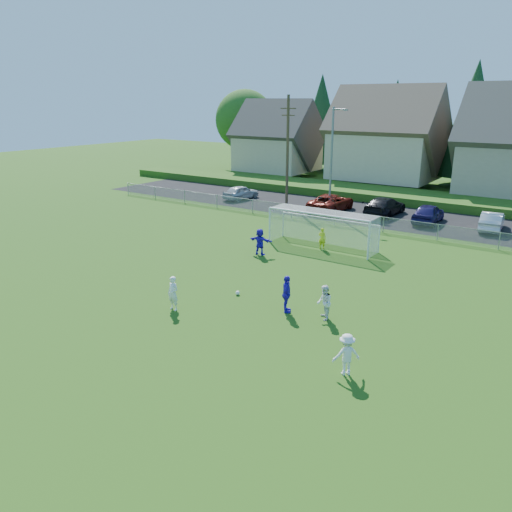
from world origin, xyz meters
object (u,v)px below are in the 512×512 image
at_px(car_f, 492,221).
at_px(player_white_c, 347,354).
at_px(soccer_ball, 238,293).
at_px(car_d, 385,206).
at_px(player_blue_a, 287,294).
at_px(player_white_a, 173,293).
at_px(player_blue_b, 260,242).
at_px(goalkeeper, 322,238).
at_px(player_white_b, 324,303).
at_px(car_c, 331,202).
at_px(car_e, 428,213).
at_px(car_a, 241,192).
at_px(soccer_goal, 324,223).

bearing_deg(car_f, player_white_c, 84.41).
xyz_separation_m(soccer_ball, car_d, (-0.55, 22.06, 0.67)).
bearing_deg(player_blue_a, player_white_a, 91.91).
height_order(player_blue_b, goalkeeper, player_blue_b).
distance_m(player_white_a, goalkeeper, 13.13).
bearing_deg(player_white_b, car_c, 168.06).
height_order(player_white_a, car_e, player_white_a).
height_order(soccer_ball, car_a, car_a).
bearing_deg(car_a, player_white_b, 139.94).
relative_size(player_white_a, player_blue_b, 0.97).
xyz_separation_m(car_a, car_f, (23.16, 0.78, 0.01)).
height_order(car_d, car_f, car_d).
bearing_deg(soccer_ball, player_white_c, -26.92).
height_order(player_white_a, car_f, player_white_a).
xyz_separation_m(player_white_b, car_c, (-10.10, 21.12, -0.04)).
relative_size(player_blue_a, car_a, 0.44).
relative_size(player_blue_a, goalkeeper, 1.24).
bearing_deg(car_c, car_e, -177.99).
xyz_separation_m(soccer_ball, player_blue_a, (3.16, -0.42, 0.79)).
xyz_separation_m(soccer_ball, player_white_c, (7.83, -3.98, 0.68)).
xyz_separation_m(player_white_a, car_a, (-13.67, 24.15, -0.13)).
xyz_separation_m(player_blue_a, car_a, (-18.22, 21.34, -0.20)).
distance_m(player_white_c, car_c, 28.10).
relative_size(player_white_a, car_c, 0.30).
bearing_deg(car_f, car_c, -1.82).
bearing_deg(player_white_c, car_a, -92.35).
height_order(player_white_a, player_white_b, player_white_a).
bearing_deg(car_e, player_white_c, 97.44).
relative_size(goalkeeper, car_d, 0.27).
relative_size(player_blue_b, soccer_goal, 0.23).
bearing_deg(car_c, soccer_ball, 102.87).
relative_size(player_white_a, car_a, 0.41).
distance_m(player_white_a, car_f, 26.68).
xyz_separation_m(soccer_ball, car_c, (-5.11, 20.97, 0.66)).
distance_m(player_white_b, player_white_c, 4.77).
xyz_separation_m(goalkeeper, car_e, (3.64, 11.54, 0.05)).
distance_m(player_white_a, player_blue_a, 5.35).
bearing_deg(car_a, soccer_goal, 150.56).
distance_m(player_white_b, car_c, 23.41).
bearing_deg(goalkeeper, player_white_a, 80.97).
bearing_deg(player_blue_a, player_blue_b, 11.98).
height_order(car_c, car_e, car_e).
distance_m(player_white_c, car_d, 27.35).
distance_m(player_white_b, car_a, 29.08).
xyz_separation_m(soccer_ball, player_blue_b, (-2.97, 6.44, 0.75)).
bearing_deg(player_blue_b, car_e, -119.09).
distance_m(player_blue_a, goalkeeper, 10.83).
bearing_deg(car_c, car_d, -167.36).
relative_size(player_blue_b, car_a, 0.42).
distance_m(player_white_c, player_blue_b, 15.01).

